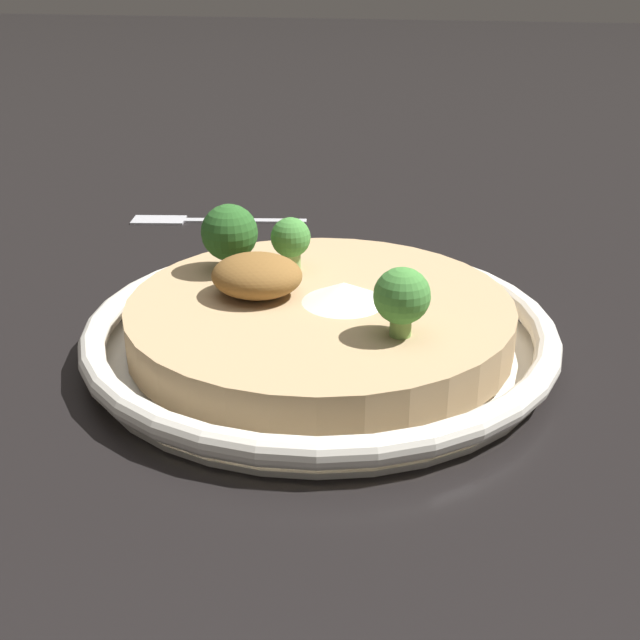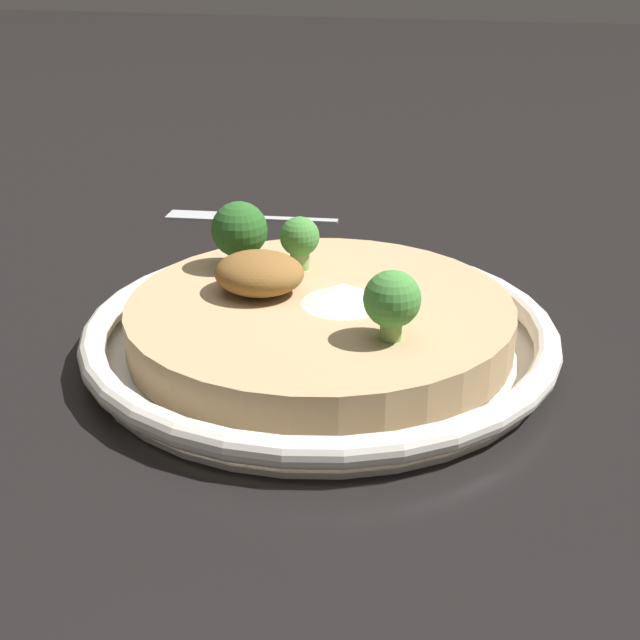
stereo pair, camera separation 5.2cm
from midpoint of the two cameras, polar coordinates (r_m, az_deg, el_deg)
ground_plane at (r=0.53m, az=-2.81°, el=-2.18°), size 6.00×6.00×0.00m
risotto_bowl at (r=0.53m, az=-2.85°, el=-0.57°), size 0.31×0.31×0.04m
cheese_sprinkle at (r=0.51m, az=-1.18°, el=2.04°), size 0.05×0.05×0.01m
crispy_onion_garnish at (r=0.52m, az=-7.54°, el=2.91°), size 0.06×0.05×0.03m
broccoli_front at (r=0.56m, az=-4.78°, el=5.64°), size 0.03×0.03×0.04m
broccoli_left at (r=0.46m, az=2.62°, el=1.53°), size 0.03×0.03×0.04m
broccoli_front_right at (r=0.57m, az=-9.12°, el=6.04°), size 0.04×0.04×0.05m
fork_utensil at (r=0.81m, az=-10.41°, el=7.02°), size 0.17×0.05×0.00m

